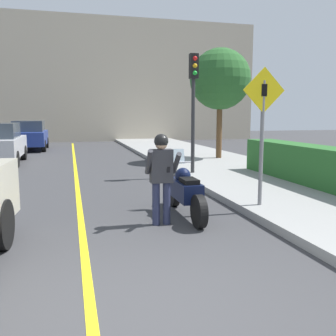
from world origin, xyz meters
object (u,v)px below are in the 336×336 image
at_px(motorcycle, 185,191).
at_px(parked_car_blue, 30,135).
at_px(person_biker, 161,170).
at_px(street_tree, 220,79).
at_px(traffic_light, 193,91).
at_px(crossing_sign, 263,123).

xyz_separation_m(motorcycle, parked_car_blue, (-4.43, 15.80, 0.36)).
distance_m(person_biker, street_tree, 10.09).
xyz_separation_m(person_biker, traffic_light, (2.22, 4.85, 1.74)).
height_order(person_biker, parked_car_blue, parked_car_blue).
relative_size(street_tree, parked_car_blue, 1.11).
height_order(motorcycle, person_biker, person_biker).
distance_m(street_tree, parked_car_blue, 11.75).
bearing_deg(crossing_sign, street_tree, 73.36).
bearing_deg(person_biker, crossing_sign, 8.90).
xyz_separation_m(motorcycle, crossing_sign, (1.59, -0.14, 1.34)).
height_order(person_biker, crossing_sign, crossing_sign).
relative_size(person_biker, parked_car_blue, 0.40).
xyz_separation_m(person_biker, street_tree, (4.65, 8.60, 2.48)).
xyz_separation_m(motorcycle, traffic_light, (1.62, 4.37, 2.25)).
distance_m(person_biker, parked_car_blue, 16.73).
height_order(crossing_sign, street_tree, street_tree).
distance_m(motorcycle, parked_car_blue, 16.42).
bearing_deg(motorcycle, person_biker, -141.21).
bearing_deg(motorcycle, street_tree, 63.47).
bearing_deg(crossing_sign, parked_car_blue, 110.68).
height_order(traffic_light, parked_car_blue, traffic_light).
height_order(motorcycle, parked_car_blue, parked_car_blue).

